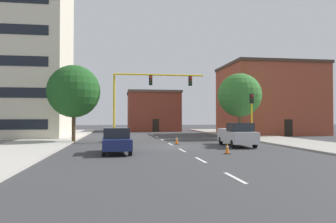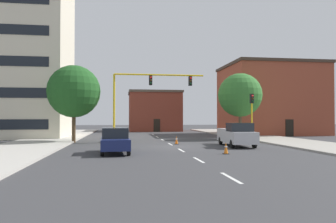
# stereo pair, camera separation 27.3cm
# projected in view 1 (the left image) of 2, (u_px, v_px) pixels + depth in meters

# --- Properties ---
(ground_plane) EXTENTS (160.00, 160.00, 0.00)m
(ground_plane) POSITION_uv_depth(u_px,v_px,m) (175.00, 147.00, 26.75)
(ground_plane) COLOR #38383A
(sidewalk_left) EXTENTS (6.00, 56.00, 0.14)m
(sidewalk_left) POSITION_uv_depth(u_px,v_px,m) (47.00, 141.00, 32.87)
(sidewalk_left) COLOR #B2ADA3
(sidewalk_left) RESTS_ON ground_plane
(sidewalk_right) EXTENTS (6.00, 56.00, 0.14)m
(sidewalk_right) POSITION_uv_depth(u_px,v_px,m) (267.00, 138.00, 36.46)
(sidewalk_right) COLOR #9E998E
(sidewalk_right) RESTS_ON ground_plane
(lane_stripe_seg_0) EXTENTS (0.16, 2.40, 0.01)m
(lane_stripe_seg_0) POSITION_uv_depth(u_px,v_px,m) (235.00, 178.00, 12.91)
(lane_stripe_seg_0) COLOR silver
(lane_stripe_seg_0) RESTS_ON ground_plane
(lane_stripe_seg_1) EXTENTS (0.16, 2.40, 0.01)m
(lane_stripe_seg_1) POSITION_uv_depth(u_px,v_px,m) (201.00, 160.00, 18.35)
(lane_stripe_seg_1) COLOR silver
(lane_stripe_seg_1) RESTS_ON ground_plane
(lane_stripe_seg_2) EXTENTS (0.16, 2.40, 0.01)m
(lane_stripe_seg_2) POSITION_uv_depth(u_px,v_px,m) (182.00, 150.00, 23.79)
(lane_stripe_seg_2) COLOR silver
(lane_stripe_seg_2) RESTS_ON ground_plane
(lane_stripe_seg_3) EXTENTS (0.16, 2.40, 0.01)m
(lane_stripe_seg_3) POSITION_uv_depth(u_px,v_px,m) (171.00, 144.00, 29.22)
(lane_stripe_seg_3) COLOR silver
(lane_stripe_seg_3) RESTS_ON ground_plane
(lane_stripe_seg_4) EXTENTS (0.16, 2.40, 0.01)m
(lane_stripe_seg_4) POSITION_uv_depth(u_px,v_px,m) (163.00, 140.00, 34.66)
(lane_stripe_seg_4) COLOR silver
(lane_stripe_seg_4) RESTS_ON ground_plane
(lane_stripe_seg_5) EXTENTS (0.16, 2.40, 0.01)m
(lane_stripe_seg_5) POSITION_uv_depth(u_px,v_px,m) (157.00, 137.00, 40.10)
(lane_stripe_seg_5) COLOR silver
(lane_stripe_seg_5) RESTS_ON ground_plane
(lane_stripe_seg_6) EXTENTS (0.16, 2.40, 0.01)m
(lane_stripe_seg_6) POSITION_uv_depth(u_px,v_px,m) (152.00, 135.00, 45.53)
(lane_stripe_seg_6) COLOR silver
(lane_stripe_seg_6) RESTS_ON ground_plane
(building_tall_left) EXTENTS (13.43, 10.88, 24.08)m
(building_tall_left) POSITION_uv_depth(u_px,v_px,m) (12.00, 39.00, 39.09)
(building_tall_left) COLOR beige
(building_tall_left) RESTS_ON ground_plane
(building_brick_center) EXTENTS (9.39, 9.18, 7.20)m
(building_brick_center) POSITION_uv_depth(u_px,v_px,m) (153.00, 111.00, 58.90)
(building_brick_center) COLOR brown
(building_brick_center) RESTS_ON ground_plane
(building_row_right) EXTENTS (13.14, 11.12, 10.13)m
(building_row_right) POSITION_uv_depth(u_px,v_px,m) (269.00, 100.00, 46.99)
(building_row_right) COLOR brown
(building_row_right) RESTS_ON ground_plane
(traffic_signal_gantry) EXTENTS (9.96, 1.20, 6.83)m
(traffic_signal_gantry) POSITION_uv_depth(u_px,v_px,m) (128.00, 119.00, 31.81)
(traffic_signal_gantry) COLOR yellow
(traffic_signal_gantry) RESTS_ON ground_plane
(traffic_light_pole_right) EXTENTS (0.32, 0.47, 4.80)m
(traffic_light_pole_right) POSITION_uv_depth(u_px,v_px,m) (252.00, 107.00, 32.00)
(traffic_light_pole_right) COLOR yellow
(traffic_light_pole_right) RESTS_ON ground_plane
(tree_left_near) EXTENTS (5.11, 5.11, 7.54)m
(tree_left_near) POSITION_uv_depth(u_px,v_px,m) (74.00, 91.00, 31.21)
(tree_left_near) COLOR #4C3823
(tree_left_near) RESTS_ON ground_plane
(tree_right_mid) EXTENTS (4.98, 4.98, 7.50)m
(tree_right_mid) POSITION_uv_depth(u_px,v_px,m) (240.00, 95.00, 36.66)
(tree_right_mid) COLOR brown
(tree_right_mid) RESTS_ON ground_plane
(pickup_truck_silver) EXTENTS (2.29, 5.50, 1.99)m
(pickup_truck_silver) POSITION_uv_depth(u_px,v_px,m) (237.00, 135.00, 27.16)
(pickup_truck_silver) COLOR #BCBCC1
(pickup_truck_silver) RESTS_ON ground_plane
(sedan_navy_near_left) EXTENTS (2.06, 4.58, 1.74)m
(sedan_navy_near_left) POSITION_uv_depth(u_px,v_px,m) (116.00, 140.00, 21.79)
(sedan_navy_near_left) COLOR navy
(sedan_navy_near_left) RESTS_ON ground_plane
(traffic_cone_roadside_a) EXTENTS (0.36, 0.36, 0.75)m
(traffic_cone_roadside_a) POSITION_uv_depth(u_px,v_px,m) (177.00, 140.00, 29.18)
(traffic_cone_roadside_a) COLOR black
(traffic_cone_roadside_a) RESTS_ON ground_plane
(traffic_cone_roadside_b) EXTENTS (0.36, 0.36, 0.77)m
(traffic_cone_roadside_b) POSITION_uv_depth(u_px,v_px,m) (227.00, 148.00, 21.37)
(traffic_cone_roadside_b) COLOR black
(traffic_cone_roadside_b) RESTS_ON ground_plane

